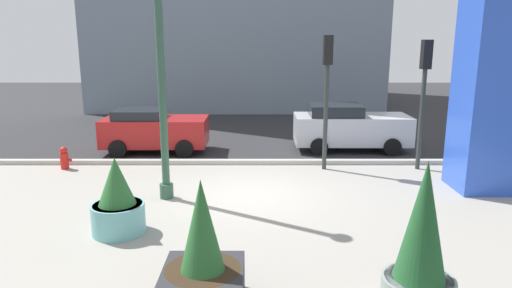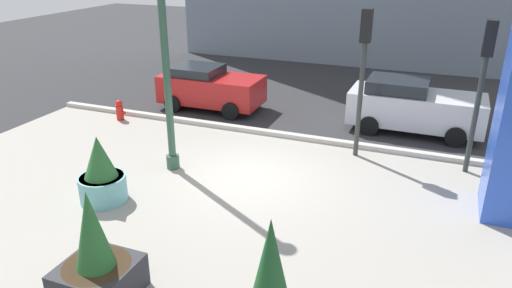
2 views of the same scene
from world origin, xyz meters
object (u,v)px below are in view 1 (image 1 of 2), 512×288
Objects in this scene: potted_plant_near_left at (117,203)px; traffic_light_corner at (327,80)px; traffic_light_far_side at (424,83)px; car_intersection at (349,127)px; fire_hydrant at (64,158)px; pedestrian_on_sidewalk at (115,130)px; car_passing_lane at (154,130)px; art_pillar_blue at (491,84)px; lamp_post at (161,75)px; potted_plant_curbside at (421,253)px; potted_plant_near_right at (203,265)px.

potted_plant_near_left is 0.40× the size of traffic_light_corner.
traffic_light_far_side is 3.76m from car_intersection.
fire_hydrant is 2.40m from pedestrian_on_sidewalk.
car_passing_lane is at bearing 96.45° from potted_plant_near_left.
art_pillar_blue reaches higher than pedestrian_on_sidewalk.
art_pillar_blue reaches higher than traffic_light_corner.
art_pillar_blue is 3.67× the size of pedestrian_on_sidewalk.
car_intersection is at bearing 43.02° from lamp_post.
potted_plant_curbside is at bearing -59.09° from car_passing_lane.
car_passing_lane reaches higher than fire_hydrant.
lamp_post reaches higher than car_passing_lane.
fire_hydrant is 0.18× the size of traffic_light_far_side.
art_pillar_blue is 9.56m from potted_plant_near_right.
potted_plant_near_right is at bearing -111.01° from traffic_light_corner.
lamp_post reaches higher than fire_hydrant.
potted_plant_near_right reaches higher than car_intersection.
potted_plant_near_left is (-0.61, -2.25, -2.56)m from lamp_post.
potted_plant_curbside is at bearing -29.08° from potted_plant_near_left.
potted_plant_curbside is 3.27× the size of fire_hydrant.
lamp_post reaches higher than traffic_light_far_side.
traffic_light_far_side is 1.07× the size of car_passing_lane.
fire_hydrant is at bearing 122.79° from potted_plant_near_left.
potted_plant_curbside is 0.59× the size of traffic_light_far_side.
potted_plant_near_right is 8.78m from traffic_light_corner.
car_intersection is (6.57, 7.81, 0.18)m from potted_plant_near_left.
pedestrian_on_sidewalk is at bearing -175.73° from car_intersection.
lamp_post is 1.62× the size of traffic_light_far_side.
art_pillar_blue reaches higher than car_intersection.
fire_hydrant is 10.22m from car_intersection.
traffic_light_corner is (8.49, 0.01, 2.54)m from fire_hydrant.
potted_plant_near_left is 0.39× the size of car_intersection.
car_passing_lane is at bearing 45.05° from fire_hydrant.
car_passing_lane is (2.42, 2.42, 0.47)m from fire_hydrant.
potted_plant_near_right is 10.94m from pedestrian_on_sidewalk.
pedestrian_on_sidewalk is at bearing 113.56° from potted_plant_near_right.
pedestrian_on_sidewalk is at bearing 107.07° from potted_plant_near_left.
potted_plant_curbside is 3.30m from potted_plant_near_right.
traffic_light_corner is 6.86m from car_passing_lane.
art_pillar_blue is 1.43× the size of traffic_light_far_side.
traffic_light_far_side reaches higher than pedestrian_on_sidewalk.
potted_plant_curbside reaches higher than fire_hydrant.
traffic_light_corner is at bearing 44.18° from potted_plant_near_left.
lamp_post is 4.15× the size of pedestrian_on_sidewalk.
lamp_post is 8.78m from art_pillar_blue.
car_intersection is at bearing 2.49° from car_passing_lane.
car_passing_lane is at bearing 158.31° from traffic_light_corner.
car_intersection is 8.79m from pedestrian_on_sidewalk.
potted_plant_near_right is at bearing -66.44° from pedestrian_on_sidewalk.
car_intersection is (5.96, 5.56, -2.38)m from lamp_post.
potted_plant_near_left is 7.61m from traffic_light_corner.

